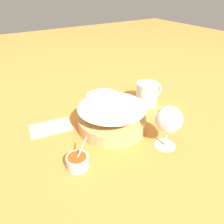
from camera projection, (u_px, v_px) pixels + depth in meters
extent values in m
plane|color=orange|center=(115.00, 127.00, 0.83)|extent=(4.00, 4.00, 0.00)
cylinder|color=tan|center=(112.00, 122.00, 0.81)|extent=(0.25, 0.25, 0.05)
cone|color=beige|center=(112.00, 117.00, 0.80)|extent=(0.25, 0.25, 0.09)
cylinder|color=#3D842D|center=(112.00, 122.00, 0.81)|extent=(0.19, 0.19, 0.01)
pyramid|color=gold|center=(125.00, 112.00, 0.81)|extent=(0.08, 0.08, 0.05)
pyramid|color=gold|center=(105.00, 109.00, 0.83)|extent=(0.08, 0.09, 0.05)
pyramid|color=gold|center=(99.00, 118.00, 0.77)|extent=(0.09, 0.09, 0.06)
pyramid|color=gold|center=(121.00, 122.00, 0.75)|extent=(0.06, 0.08, 0.05)
cylinder|color=#B7B7BC|center=(78.00, 162.00, 0.64)|extent=(0.07, 0.07, 0.04)
cylinder|color=#CC4C14|center=(77.00, 160.00, 0.64)|extent=(0.05, 0.05, 0.03)
cylinder|color=#B7B7BC|center=(80.00, 151.00, 0.63)|extent=(0.05, 0.01, 0.09)
cylinder|color=silver|center=(165.00, 145.00, 0.73)|extent=(0.07, 0.07, 0.00)
cylinder|color=silver|center=(166.00, 137.00, 0.72)|extent=(0.01, 0.01, 0.06)
sphere|color=silver|center=(169.00, 119.00, 0.68)|extent=(0.09, 0.09, 0.09)
sphere|color=#DBD17A|center=(168.00, 122.00, 0.69)|extent=(0.06, 0.06, 0.06)
cylinder|color=silver|center=(147.00, 94.00, 0.95)|extent=(0.09, 0.09, 0.10)
cylinder|color=#935119|center=(146.00, 97.00, 0.96)|extent=(0.08, 0.08, 0.07)
torus|color=silver|center=(156.00, 91.00, 0.97)|extent=(0.07, 0.01, 0.07)
cylinder|color=white|center=(103.00, 98.00, 1.02)|extent=(0.17, 0.17, 0.01)
torus|color=white|center=(103.00, 96.00, 1.02)|extent=(0.17, 0.17, 0.01)
cube|color=white|center=(50.00, 127.00, 0.82)|extent=(0.16, 0.11, 0.01)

